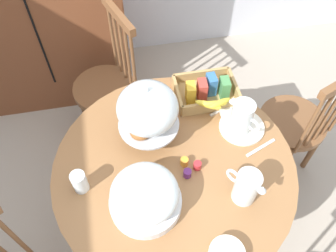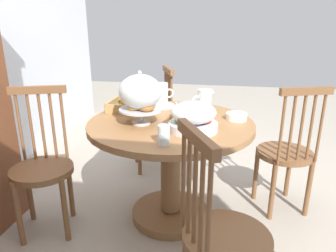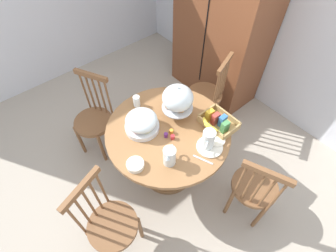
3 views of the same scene
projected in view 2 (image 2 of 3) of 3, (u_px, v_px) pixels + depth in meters
The scene contains 21 objects.
ground_plane at pixel (190, 210), 2.38m from camera, with size 10.00×10.00×0.00m, color #A89E8E.
dining_table at pixel (171, 154), 2.14m from camera, with size 1.10×1.10×0.74m.
windsor_chair_near_window at pixel (222, 239), 1.38m from camera, with size 0.45×0.45×0.97m.
windsor_chair_by_cabinet at pixel (286, 154), 2.26m from camera, with size 0.43×0.43×0.97m.
windsor_chair_facing_door at pixel (154, 123), 2.95m from camera, with size 0.43×0.43×0.97m.
windsor_chair_far_side at pixel (43, 168), 2.04m from camera, with size 0.43×0.43×0.97m.
pastry_stand_with_dome at pixel (140, 94), 1.96m from camera, with size 0.28×0.28×0.34m.
fruit_platter_covered at pixel (193, 117), 1.87m from camera, with size 0.30×0.30×0.18m.
orange_juice_pitcher at pixel (161, 96), 2.38m from camera, with size 0.12×0.17×0.19m.
milk_pitcher at pixel (204, 102), 2.25m from camera, with size 0.13×0.16×0.17m.
cereal_basket at pixel (129, 103), 2.34m from camera, with size 0.32×0.30×0.12m.
china_plate_large at pixel (160, 106), 2.43m from camera, with size 0.22×0.22×0.01m, color white.
china_plate_small at pixel (149, 104), 2.43m from camera, with size 0.15×0.15×0.01m, color white.
cereal_bowl at pixel (237, 116), 2.09m from camera, with size 0.14×0.14×0.04m, color white.
drinking_glass at pixel (164, 135), 1.66m from camera, with size 0.06×0.06×0.11m, color silver.
jam_jar_strawberry at pixel (178, 115), 2.15m from camera, with size 0.04×0.04×0.04m, color #B7282D.
jam_jar_apricot at pixel (172, 116), 2.10m from camera, with size 0.04×0.04×0.04m, color orange.
jam_jar_grape at pixel (181, 117), 2.09m from camera, with size 0.04×0.04×0.04m, color #5B2366.
table_knife at pixel (143, 107), 2.40m from camera, with size 0.17×0.01×0.01m, color silver.
dinner_fork at pixel (139, 107), 2.40m from camera, with size 0.17×0.01×0.01m, color silver.
soup_spoon at pixel (178, 105), 2.46m from camera, with size 0.17×0.01×0.01m, color silver.
Camera 2 is at (-2.05, -0.20, 1.37)m, focal length 33.21 mm.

